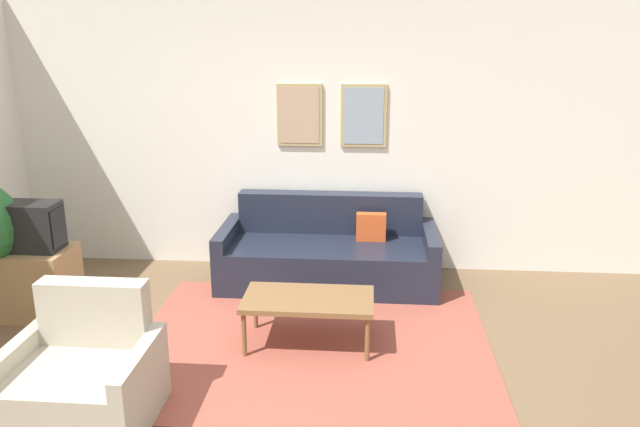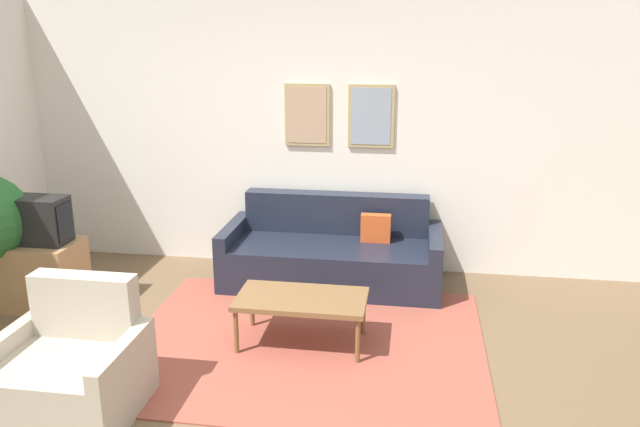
# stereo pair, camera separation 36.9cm
# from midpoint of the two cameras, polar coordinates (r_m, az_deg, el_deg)

# --- Properties ---
(ground_plane) EXTENTS (16.00, 16.00, 0.00)m
(ground_plane) POSITION_cam_midpoint_polar(r_m,az_deg,el_deg) (4.38, -11.06, -16.21)
(ground_plane) COLOR brown
(area_rug) EXTENTS (2.75, 2.26, 0.01)m
(area_rug) POSITION_cam_midpoint_polar(r_m,az_deg,el_deg) (4.93, -2.98, -11.81)
(area_rug) COLOR #9E4C3D
(area_rug) RESTS_ON ground_plane
(wall_back) EXTENTS (8.00, 0.09, 2.70)m
(wall_back) POSITION_cam_midpoint_polar(r_m,az_deg,el_deg) (6.23, -5.53, 7.21)
(wall_back) COLOR white
(wall_back) RESTS_ON ground_plane
(couch) EXTENTS (2.04, 0.90, 0.81)m
(couch) POSITION_cam_midpoint_polar(r_m,az_deg,el_deg) (5.98, -1.00, -3.76)
(couch) COLOR #1E2333
(couch) RESTS_ON ground_plane
(coffee_table) EXTENTS (0.99, 0.54, 0.40)m
(coffee_table) POSITION_cam_midpoint_polar(r_m,az_deg,el_deg) (4.78, -3.32, -8.08)
(coffee_table) COLOR brown
(coffee_table) RESTS_ON ground_plane
(tv_stand) EXTENTS (0.70, 0.49, 0.58)m
(tv_stand) POSITION_cam_midpoint_polar(r_m,az_deg,el_deg) (5.92, -26.55, -5.63)
(tv_stand) COLOR #A87F51
(tv_stand) RESTS_ON ground_plane
(tv) EXTENTS (0.60, 0.28, 0.40)m
(tv) POSITION_cam_midpoint_polar(r_m,az_deg,el_deg) (5.77, -27.15, -1.06)
(tv) COLOR black
(tv) RESTS_ON tv_stand
(armchair) EXTENTS (0.87, 0.76, 0.82)m
(armchair) POSITION_cam_midpoint_polar(r_m,az_deg,el_deg) (4.28, -23.31, -13.94)
(armchair) COLOR #B2A893
(armchair) RESTS_ON ground_plane
(potted_plant_by_window) EXTENTS (0.45, 0.45, 0.73)m
(potted_plant_by_window) POSITION_cam_midpoint_polar(r_m,az_deg,el_deg) (6.16, -27.98, -3.51)
(potted_plant_by_window) COLOR beige
(potted_plant_by_window) RESTS_ON ground_plane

